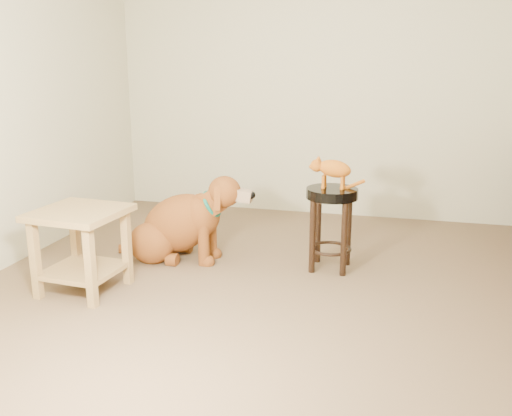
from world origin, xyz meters
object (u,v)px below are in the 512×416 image
(tabby_kitten, at_px, (332,169))
(side_table, at_px, (81,238))
(padded_stool, at_px, (331,212))
(golden_retriever, at_px, (180,225))

(tabby_kitten, bearing_deg, side_table, -149.69)
(padded_stool, xyz_separation_m, tabby_kitten, (-0.01, 0.00, 0.32))
(golden_retriever, distance_m, tabby_kitten, 1.28)
(padded_stool, xyz_separation_m, side_table, (-1.59, -0.86, -0.06))
(side_table, relative_size, golden_retriever, 0.51)
(padded_stool, bearing_deg, golden_retriever, -176.12)
(padded_stool, distance_m, golden_retriever, 1.20)
(side_table, distance_m, golden_retriever, 0.88)
(padded_stool, xyz_separation_m, golden_retriever, (-1.19, -0.08, -0.17))
(padded_stool, height_order, tabby_kitten, tabby_kitten)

